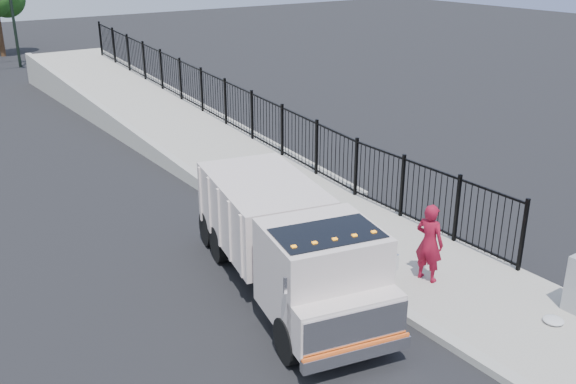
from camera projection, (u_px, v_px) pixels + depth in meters
ground at (350, 283)px, 15.06m from camera, size 120.00×120.00×0.00m
sidewalk at (473, 292)px, 14.54m from camera, size 3.55×12.00×0.12m
curb at (412, 318)px, 13.51m from camera, size 0.30×12.00×0.16m
ramp at (154, 122)px, 28.40m from camera, size 3.95×24.06×3.19m
iron_fence at (226, 117)px, 25.78m from camera, size 0.10×28.00×1.80m
truck at (287, 239)px, 14.17m from camera, size 3.65×7.24×2.37m
worker at (429, 243)px, 14.64m from camera, size 0.60×0.77×1.88m
debris at (553, 320)px, 13.25m from camera, size 0.43×0.43×0.11m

